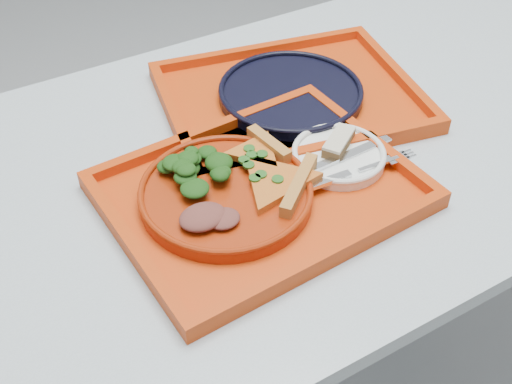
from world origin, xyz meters
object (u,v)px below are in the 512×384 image
tray_far (290,101)px  dessert_bar (339,142)px  dinner_plate (226,195)px  navy_plate (291,94)px  tray_main (261,194)px

tray_far → dessert_bar: (-0.02, -0.18, 0.03)m
dessert_bar → tray_far: bearing=50.0°
dinner_plate → dessert_bar: (0.21, 0.00, 0.02)m
dinner_plate → navy_plate: dinner_plate is taller
tray_far → dinner_plate: (-0.23, -0.18, 0.02)m
dinner_plate → navy_plate: bearing=38.0°
tray_main → tray_far: 0.26m
tray_main → tray_far: (0.17, 0.19, 0.00)m
tray_main → tray_far: bearing=44.3°
navy_plate → tray_main: bearing=-132.7°
tray_far → navy_plate: (0.00, -0.00, 0.01)m
tray_main → tray_far: same height
tray_far → dinner_plate: bearing=-130.6°
tray_far → dessert_bar: size_ratio=5.74×
dessert_bar → dinner_plate: bearing=148.0°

